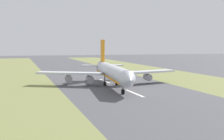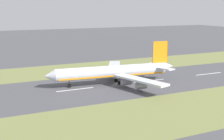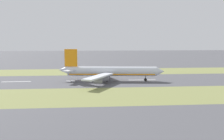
% 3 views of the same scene
% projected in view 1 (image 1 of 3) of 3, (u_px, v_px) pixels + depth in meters
% --- Properties ---
extents(ground_plane, '(800.00, 800.00, 0.00)m').
position_uv_depth(ground_plane, '(117.00, 86.00, 133.27)').
color(ground_plane, '#4C4C51').
extents(grass_median_west, '(40.00, 600.00, 0.01)m').
position_uv_depth(grass_median_west, '(208.00, 82.00, 146.38)').
color(grass_median_west, olive).
rests_on(grass_median_west, ground).
extents(grass_median_east, '(40.00, 600.00, 0.01)m').
position_uv_depth(grass_median_east, '(6.00, 91.00, 120.16)').
color(grass_median_east, olive).
rests_on(grass_median_east, ground).
extents(centreline_dash_near, '(1.20, 18.00, 0.01)m').
position_uv_depth(centreline_dash_near, '(87.00, 74.00, 190.22)').
color(centreline_dash_near, silver).
rests_on(centreline_dash_near, ground).
extents(centreline_dash_mid, '(1.20, 18.00, 0.01)m').
position_uv_depth(centreline_dash_mid, '(105.00, 81.00, 152.09)').
color(centreline_dash_mid, silver).
rests_on(centreline_dash_mid, ground).
extents(centreline_dash_far, '(1.20, 18.00, 0.01)m').
position_uv_depth(centreline_dash_far, '(134.00, 93.00, 113.96)').
color(centreline_dash_far, silver).
rests_on(centreline_dash_far, ground).
extents(airplane_main_jet, '(63.73, 67.19, 20.20)m').
position_uv_depth(airplane_main_jet, '(111.00, 72.00, 133.70)').
color(airplane_main_jet, silver).
rests_on(airplane_main_jet, ground).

